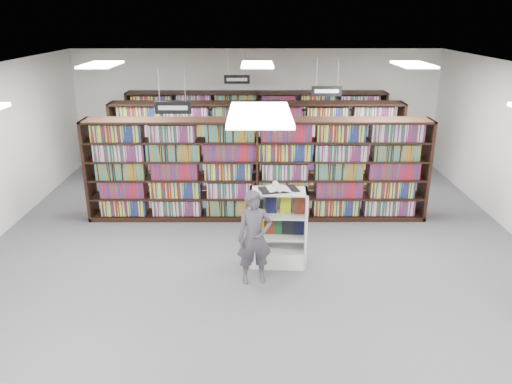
{
  "coord_description": "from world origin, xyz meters",
  "views": [
    {
      "loc": [
        -0.05,
        -7.82,
        4.09
      ],
      "look_at": [
        -0.03,
        0.5,
        1.1
      ],
      "focal_mm": 35.0,
      "sensor_mm": 36.0,
      "label": 1
    }
  ],
  "objects_px": {
    "endcap_display": "(278,239)",
    "open_book": "(278,188)",
    "shopper": "(255,238)",
    "bookshelf_row_near": "(257,170)"
  },
  "relations": [
    {
      "from": "endcap_display",
      "to": "open_book",
      "type": "height_order",
      "value": "open_book"
    },
    {
      "from": "open_book",
      "to": "shopper",
      "type": "xyz_separation_m",
      "value": [
        -0.39,
        -0.61,
        -0.61
      ]
    },
    {
      "from": "bookshelf_row_near",
      "to": "shopper",
      "type": "distance_m",
      "value": 2.72
    },
    {
      "from": "open_book",
      "to": "shopper",
      "type": "relative_size",
      "value": 0.45
    },
    {
      "from": "bookshelf_row_near",
      "to": "open_book",
      "type": "relative_size",
      "value": 10.11
    },
    {
      "from": "bookshelf_row_near",
      "to": "shopper",
      "type": "relative_size",
      "value": 4.57
    },
    {
      "from": "bookshelf_row_near",
      "to": "shopper",
      "type": "bearing_deg",
      "value": -91.14
    },
    {
      "from": "endcap_display",
      "to": "shopper",
      "type": "xyz_separation_m",
      "value": [
        -0.4,
        -0.62,
        0.3
      ]
    },
    {
      "from": "shopper",
      "to": "bookshelf_row_near",
      "type": "bearing_deg",
      "value": 79.05
    },
    {
      "from": "open_book",
      "to": "endcap_display",
      "type": "bearing_deg",
      "value": 43.14
    }
  ]
}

